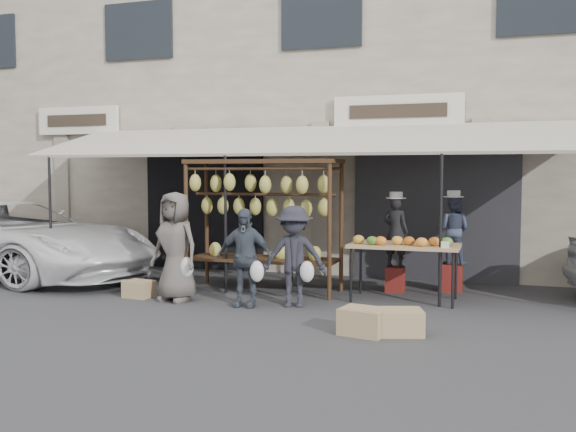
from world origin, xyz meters
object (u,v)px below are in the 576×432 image
object	(u,v)px
banana_rack	(263,199)
crate_far	(139,289)
crate_near_a	(363,321)
van	(5,218)
customer_left	(175,247)
crate_near_b	(401,322)
customer_right	(294,256)
customer_mid	(244,257)
produce_table	(404,246)
vendor_left	(396,232)
vendor_right	(453,230)

from	to	relation	value
banana_rack	crate_far	size ratio (longest dim) A/B	5.83
banana_rack	crate_near_a	bearing A→B (deg)	-46.29
crate_near_a	van	xyz separation A→B (m)	(-7.95, 2.74, 0.92)
banana_rack	customer_left	xyz separation A→B (m)	(-1.04, -1.14, -0.71)
crate_near_a	crate_near_b	distance (m)	0.47
customer_right	crate_near_b	xyz separation A→B (m)	(1.78, -1.18, -0.60)
customer_mid	crate_far	distance (m)	1.98
produce_table	customer_mid	bearing A→B (deg)	-153.43
banana_rack	produce_table	world-z (taller)	banana_rack
customer_mid	van	distance (m)	6.14
banana_rack	produce_table	bearing A→B (deg)	-1.76
produce_table	vendor_left	size ratio (longest dim) A/B	1.42
customer_right	van	distance (m)	6.78
customer_mid	van	xyz separation A→B (m)	(-5.91, 1.63, 0.34)
vendor_left	customer_right	distance (m)	2.11
banana_rack	crate_near_a	xyz separation A→B (m)	(2.19, -2.29, -1.40)
customer_left	vendor_left	bearing A→B (deg)	41.27
customer_mid	crate_near_b	bearing A→B (deg)	-25.04
crate_near_a	crate_near_b	xyz separation A→B (m)	(0.45, 0.14, -0.01)
vendor_right	customer_right	size ratio (longest dim) A/B	0.77
customer_mid	crate_near_a	size ratio (longest dim) A/B	2.69
customer_left	van	world-z (taller)	van
customer_right	crate_near_a	size ratio (longest dim) A/B	2.76
vendor_left	crate_far	bearing A→B (deg)	38.76
produce_table	customer_right	xyz separation A→B (m)	(-1.51, -0.90, -0.12)
vendor_right	customer_right	bearing A→B (deg)	54.41
banana_rack	customer_left	distance (m)	1.70
produce_table	crate_near_a	distance (m)	2.34
crate_far	customer_right	bearing A→B (deg)	2.35
produce_table	van	xyz separation A→B (m)	(-8.14, 0.52, 0.21)
van	customer_mid	bearing A→B (deg)	-88.20
vendor_right	banana_rack	bearing A→B (deg)	30.47
customer_right	crate_near_b	size ratio (longest dim) A/B	2.86
produce_table	customer_right	size ratio (longest dim) A/B	1.12
customer_right	crate_near_b	distance (m)	2.22
crate_near_b	crate_far	size ratio (longest dim) A/B	1.19
crate_near_b	van	xyz separation A→B (m)	(-8.40, 2.60, 0.93)
banana_rack	van	size ratio (longest dim) A/B	0.50
crate_near_b	crate_far	distance (m)	4.51
crate_near_b	crate_far	xyz separation A→B (m)	(-4.38, 1.07, -0.03)
banana_rack	van	bearing A→B (deg)	175.61
customer_mid	produce_table	bearing A→B (deg)	22.78
customer_mid	crate_near_b	distance (m)	2.74
customer_right	vendor_left	bearing A→B (deg)	39.53
customer_right	banana_rack	bearing A→B (deg)	118.24
customer_mid	crate_near_b	size ratio (longest dim) A/B	2.79
vendor_right	crate_near_a	world-z (taller)	vendor_right
crate_near_a	crate_near_b	world-z (taller)	crate_near_a
crate_far	crate_near_b	bearing A→B (deg)	-13.77
banana_rack	customer_mid	distance (m)	1.45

